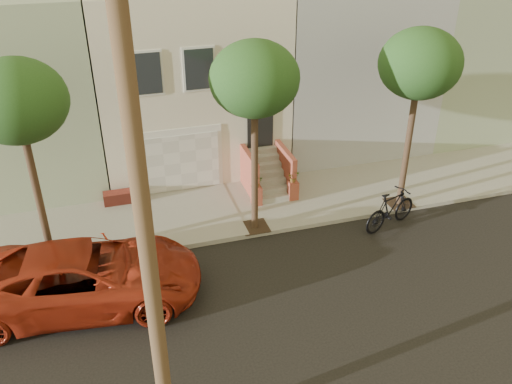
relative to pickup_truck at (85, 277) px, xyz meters
name	(u,v)px	position (x,y,z in m)	size (l,w,h in m)	color
ground	(261,312)	(4.49, -1.81, -0.88)	(90.00, 90.00, 0.00)	black
sidewalk	(216,212)	(4.49, 3.54, -0.80)	(40.00, 3.70, 0.15)	gray
house_row	(181,68)	(4.49, 9.38, 2.77)	(33.10, 11.70, 7.00)	beige
tree_left	(17,103)	(-1.01, 2.09, 4.38)	(2.70, 2.57, 6.30)	#2D2116
tree_mid	(255,80)	(5.49, 2.09, 4.38)	(2.70, 2.57, 6.30)	#2D2116
tree_right	(420,65)	(10.99, 2.09, 4.38)	(2.70, 2.57, 6.30)	#2D2116
pickup_truck	(85,277)	(0.00, 0.00, 0.00)	(2.91, 6.32, 1.76)	maroon
motorcycle	(391,209)	(9.96, 1.00, -0.18)	(0.65, 2.31, 1.39)	black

